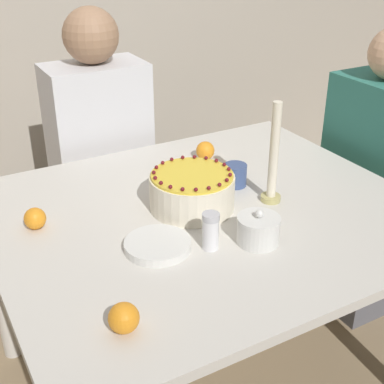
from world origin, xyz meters
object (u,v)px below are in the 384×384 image
at_px(sugar_shaker, 211,231).
at_px(person_man_blue_shirt, 103,176).
at_px(sugar_bowl, 258,230).
at_px(cake, 192,191).
at_px(candle, 273,161).
at_px(person_woman_floral, 371,195).

height_order(sugar_shaker, person_man_blue_shirt, person_man_blue_shirt).
xyz_separation_m(sugar_bowl, sugar_shaker, (-0.13, 0.04, 0.01)).
distance_m(sugar_shaker, person_man_blue_shirt, 0.98).
height_order(cake, sugar_bowl, cake).
bearing_deg(cake, sugar_shaker, -106.89).
distance_m(sugar_bowl, candle, 0.27).
distance_m(person_man_blue_shirt, person_woman_floral, 1.14).
bearing_deg(person_man_blue_shirt, candle, 109.22).
distance_m(sugar_shaker, candle, 0.35).
bearing_deg(cake, person_woman_floral, 4.31).
bearing_deg(sugar_shaker, person_woman_floral, 17.06).
height_order(sugar_bowl, person_woman_floral, person_woman_floral).
xyz_separation_m(candle, person_woman_floral, (0.65, 0.15, -0.35)).
xyz_separation_m(sugar_shaker, person_woman_floral, (0.96, 0.29, -0.27)).
distance_m(cake, person_man_blue_shirt, 0.77).
bearing_deg(sugar_shaker, candle, 24.57).
xyz_separation_m(cake, person_woman_floral, (0.89, 0.07, -0.27)).
bearing_deg(person_woman_floral, cake, 94.31).
height_order(cake, person_man_blue_shirt, person_man_blue_shirt).
height_order(candle, person_woman_floral, person_woman_floral).
xyz_separation_m(cake, person_man_blue_shirt, (-0.04, 0.72, -0.24)).
height_order(sugar_shaker, person_woman_floral, person_woman_floral).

